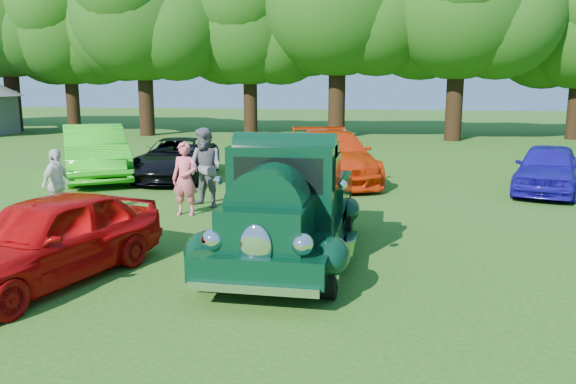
% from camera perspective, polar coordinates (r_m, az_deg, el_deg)
% --- Properties ---
extents(ground, '(120.00, 120.00, 0.00)m').
position_cam_1_polar(ground, '(9.16, -5.96, -8.10)').
color(ground, '#255313').
rests_on(ground, ground).
extents(hero_pickup, '(2.39, 5.14, 2.01)m').
position_cam_1_polar(hero_pickup, '(9.62, -0.04, -1.73)').
color(hero_pickup, black).
rests_on(hero_pickup, ground).
extents(red_convertible, '(2.56, 4.25, 1.35)m').
position_cam_1_polar(red_convertible, '(9.26, -23.29, -4.36)').
color(red_convertible, '#B40708').
rests_on(red_convertible, ground).
extents(back_car_lime, '(4.30, 5.34, 1.71)m').
position_cam_1_polar(back_car_lime, '(18.88, -19.02, 3.85)').
color(back_car_lime, green).
rests_on(back_car_lime, ground).
extents(back_car_black, '(2.79, 4.89, 1.29)m').
position_cam_1_polar(back_car_black, '(18.25, -11.22, 3.34)').
color(back_car_black, black).
rests_on(back_car_black, ground).
extents(back_car_orange, '(3.67, 5.77, 1.56)m').
position_cam_1_polar(back_car_orange, '(17.48, 4.52, 3.64)').
color(back_car_orange, red).
rests_on(back_car_orange, ground).
extents(back_car_blue, '(2.75, 4.29, 1.36)m').
position_cam_1_polar(back_car_blue, '(17.15, 24.89, 2.19)').
color(back_car_blue, '#170D96').
rests_on(back_car_blue, ground).
extents(spectator_pink, '(0.63, 0.43, 1.69)m').
position_cam_1_polar(spectator_pink, '(13.03, -10.41, 1.32)').
color(spectator_pink, '#E45E6C').
rests_on(spectator_pink, ground).
extents(spectator_grey, '(1.16, 1.05, 1.94)m').
position_cam_1_polar(spectator_grey, '(13.85, -8.40, 2.46)').
color(spectator_grey, slate).
rests_on(spectator_grey, ground).
extents(spectator_white, '(0.42, 0.94, 1.58)m').
position_cam_1_polar(spectator_white, '(13.46, -22.48, 0.73)').
color(spectator_white, silver).
rests_on(spectator_white, ground).
extents(tree_line, '(65.87, 10.79, 12.34)m').
position_cam_1_polar(tree_line, '(32.90, 5.92, 18.40)').
color(tree_line, black).
rests_on(tree_line, ground).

